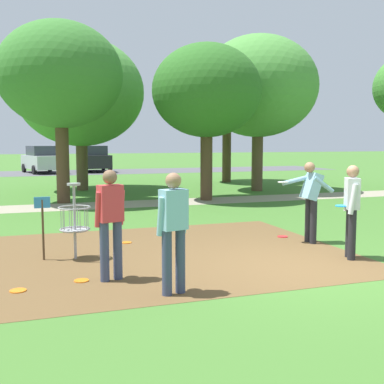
% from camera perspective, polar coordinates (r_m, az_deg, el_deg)
% --- Properties ---
extents(ground_plane, '(160.00, 160.00, 0.00)m').
position_cam_1_polar(ground_plane, '(8.42, 13.50, -8.83)').
color(ground_plane, '#3D6B28').
extents(dirt_tee_pad, '(6.57, 5.60, 0.01)m').
position_cam_1_polar(dirt_tee_pad, '(9.30, -2.33, -7.23)').
color(dirt_tee_pad, brown).
rests_on(dirt_tee_pad, ground).
extents(disc_golf_basket, '(0.98, 0.58, 1.39)m').
position_cam_1_polar(disc_golf_basket, '(8.96, -14.15, -3.03)').
color(disc_golf_basket, '#9E9EA3').
rests_on(disc_golf_basket, ground).
extents(player_foreground_watching, '(1.09, 0.55, 1.71)m').
position_cam_1_polar(player_foreground_watching, '(10.37, 13.90, -0.52)').
color(player_foreground_watching, '#232328').
rests_on(player_foreground_watching, ground).
extents(player_throwing, '(0.45, 0.49, 1.71)m').
position_cam_1_polar(player_throwing, '(9.16, 18.40, -1.60)').
color(player_throwing, '#232328').
rests_on(player_throwing, ground).
extents(player_waiting_left, '(0.49, 0.44, 1.71)m').
position_cam_1_polar(player_waiting_left, '(6.67, -2.22, -4.06)').
color(player_waiting_left, '#384260').
rests_on(player_waiting_left, ground).
extents(player_waiting_right, '(0.49, 0.44, 1.71)m').
position_cam_1_polar(player_waiting_right, '(7.43, -9.65, -3.10)').
color(player_waiting_right, '#384260').
rests_on(player_waiting_right, ground).
extents(frisbee_near_basket, '(0.23, 0.23, 0.02)m').
position_cam_1_polar(frisbee_near_basket, '(7.67, -12.98, -10.22)').
color(frisbee_near_basket, orange).
rests_on(frisbee_near_basket, ground).
extents(frisbee_by_tee, '(0.21, 0.21, 0.02)m').
position_cam_1_polar(frisbee_by_tee, '(10.27, -7.75, -5.97)').
color(frisbee_by_tee, orange).
rests_on(frisbee_by_tee, ground).
extents(frisbee_far_left, '(0.23, 0.23, 0.02)m').
position_cam_1_polar(frisbee_far_left, '(10.99, 10.70, -5.23)').
color(frisbee_far_left, red).
rests_on(frisbee_far_left, ground).
extents(frisbee_far_right, '(0.23, 0.23, 0.02)m').
position_cam_1_polar(frisbee_far_right, '(7.43, -19.95, -10.96)').
color(frisbee_far_right, orange).
rests_on(frisbee_far_right, ground).
extents(tree_near_left, '(3.93, 3.93, 5.62)m').
position_cam_1_polar(tree_near_left, '(17.56, 1.75, 11.87)').
color(tree_near_left, '#4C3823').
rests_on(tree_near_left, ground).
extents(tree_near_right, '(4.24, 4.24, 6.20)m').
position_cam_1_polar(tree_near_right, '(17.38, -15.37, 13.18)').
color(tree_near_right, '#4C3823').
rests_on(tree_near_right, ground).
extents(tree_mid_center, '(5.06, 5.06, 6.62)m').
position_cam_1_polar(tree_mid_center, '(21.13, 7.87, 12.27)').
color(tree_mid_center, brown).
rests_on(tree_mid_center, ground).
extents(tree_mid_right, '(4.46, 4.46, 6.74)m').
position_cam_1_polar(tree_mid_right, '(25.45, 4.19, 12.04)').
color(tree_mid_right, '#4C3823').
rests_on(tree_mid_right, ground).
extents(tree_far_left, '(5.49, 5.49, 6.59)m').
position_cam_1_polar(tree_far_left, '(21.71, -13.11, 11.45)').
color(tree_far_left, brown).
rests_on(tree_far_left, ground).
extents(parking_lot_strip, '(36.00, 6.00, 0.01)m').
position_cam_1_polar(parking_lot_strip, '(34.48, -11.59, 2.34)').
color(parking_lot_strip, '#4C4C51').
rests_on(parking_lot_strip, ground).
extents(parked_car_leftmost, '(2.77, 4.51, 1.84)m').
position_cam_1_polar(parked_car_leftmost, '(34.30, -17.37, 3.71)').
color(parked_car_leftmost, '#B2B7BC').
rests_on(parked_car_leftmost, ground).
extents(parked_car_center_left, '(2.09, 4.26, 1.84)m').
position_cam_1_polar(parked_car_center_left, '(34.97, -11.56, 3.90)').
color(parked_car_center_left, black).
rests_on(parked_car_center_left, ground).
extents(gravel_path, '(40.00, 1.88, 0.00)m').
position_cam_1_polar(gravel_path, '(16.85, -3.64, -1.27)').
color(gravel_path, gray).
rests_on(gravel_path, ground).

